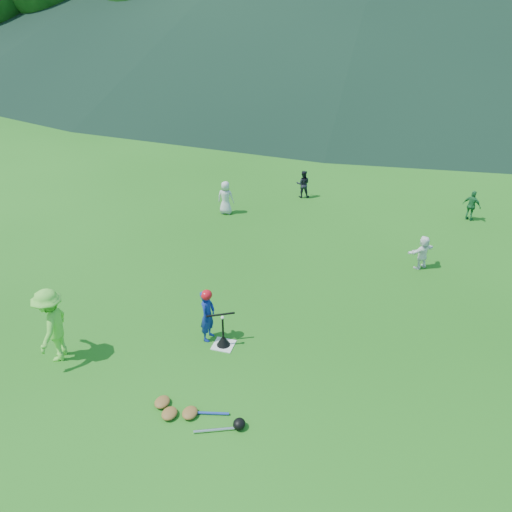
{
  "coord_description": "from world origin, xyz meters",
  "views": [
    {
      "loc": [
        3.09,
        -8.02,
        6.92
      ],
      "look_at": [
        0.0,
        2.5,
        0.9
      ],
      "focal_mm": 35.0,
      "sensor_mm": 36.0,
      "label": 1
    }
  ],
  "objects_px": {
    "home_plate": "(224,345)",
    "fielder_c": "(472,206)",
    "adult_coach": "(52,325)",
    "fielder_b": "(303,184)",
    "equipment_pile": "(190,413)",
    "fielder_a": "(226,198)",
    "fielder_d": "(423,252)",
    "batter_child": "(208,315)",
    "batting_tee": "(223,341)"
  },
  "relations": [
    {
      "from": "batter_child",
      "to": "batting_tee",
      "type": "bearing_deg",
      "value": -106.71
    },
    {
      "from": "home_plate",
      "to": "fielder_c",
      "type": "height_order",
      "value": "fielder_c"
    },
    {
      "from": "home_plate",
      "to": "fielder_c",
      "type": "distance_m",
      "value": 10.17
    },
    {
      "from": "fielder_b",
      "to": "fielder_d",
      "type": "height_order",
      "value": "fielder_b"
    },
    {
      "from": "fielder_b",
      "to": "equipment_pile",
      "type": "xyz_separation_m",
      "value": [
        0.19,
        -10.96,
        -0.44
      ]
    },
    {
      "from": "adult_coach",
      "to": "equipment_pile",
      "type": "height_order",
      "value": "adult_coach"
    },
    {
      "from": "adult_coach",
      "to": "fielder_b",
      "type": "distance_m",
      "value": 10.69
    },
    {
      "from": "batter_child",
      "to": "fielder_b",
      "type": "relative_size",
      "value": 1.21
    },
    {
      "from": "fielder_a",
      "to": "fielder_d",
      "type": "xyz_separation_m",
      "value": [
        6.39,
        -1.99,
        -0.09
      ]
    },
    {
      "from": "fielder_b",
      "to": "batting_tee",
      "type": "bearing_deg",
      "value": 78.03
    },
    {
      "from": "fielder_d",
      "to": "batting_tee",
      "type": "relative_size",
      "value": 1.41
    },
    {
      "from": "batter_child",
      "to": "batting_tee",
      "type": "relative_size",
      "value": 1.79
    },
    {
      "from": "batter_child",
      "to": "fielder_a",
      "type": "bearing_deg",
      "value": 20.0
    },
    {
      "from": "home_plate",
      "to": "batter_child",
      "type": "height_order",
      "value": "batter_child"
    },
    {
      "from": "home_plate",
      "to": "equipment_pile",
      "type": "relative_size",
      "value": 0.25
    },
    {
      "from": "equipment_pile",
      "to": "adult_coach",
      "type": "bearing_deg",
      "value": 167.33
    },
    {
      "from": "batting_tee",
      "to": "home_plate",
      "type": "bearing_deg",
      "value": 0.0
    },
    {
      "from": "home_plate",
      "to": "fielder_d",
      "type": "bearing_deg",
      "value": 49.16
    },
    {
      "from": "home_plate",
      "to": "batting_tee",
      "type": "xyz_separation_m",
      "value": [
        0.0,
        0.0,
        0.12
      ]
    },
    {
      "from": "fielder_a",
      "to": "equipment_pile",
      "type": "relative_size",
      "value": 0.63
    },
    {
      "from": "fielder_a",
      "to": "fielder_b",
      "type": "distance_m",
      "value": 3.1
    },
    {
      "from": "batter_child",
      "to": "adult_coach",
      "type": "distance_m",
      "value": 3.16
    },
    {
      "from": "home_plate",
      "to": "fielder_c",
      "type": "relative_size",
      "value": 0.44
    },
    {
      "from": "equipment_pile",
      "to": "fielder_a",
      "type": "bearing_deg",
      "value": 105.25
    },
    {
      "from": "adult_coach",
      "to": "fielder_c",
      "type": "xyz_separation_m",
      "value": [
        8.8,
        9.8,
        -0.32
      ]
    },
    {
      "from": "adult_coach",
      "to": "fielder_b",
      "type": "relative_size",
      "value": 1.63
    },
    {
      "from": "fielder_c",
      "to": "batting_tee",
      "type": "distance_m",
      "value": 10.17
    },
    {
      "from": "fielder_d",
      "to": "adult_coach",
      "type": "bearing_deg",
      "value": -4.69
    },
    {
      "from": "fielder_d",
      "to": "batting_tee",
      "type": "height_order",
      "value": "fielder_d"
    },
    {
      "from": "batter_child",
      "to": "fielder_c",
      "type": "xyz_separation_m",
      "value": [
        6.01,
        8.32,
        -0.1
      ]
    },
    {
      "from": "fielder_b",
      "to": "fielder_d",
      "type": "xyz_separation_m",
      "value": [
        4.18,
        -4.17,
        -0.02
      ]
    },
    {
      "from": "home_plate",
      "to": "fielder_d",
      "type": "xyz_separation_m",
      "value": [
        4.08,
        4.72,
        0.47
      ]
    },
    {
      "from": "adult_coach",
      "to": "fielder_d",
      "type": "distance_m",
      "value": 9.47
    },
    {
      "from": "batter_child",
      "to": "batting_tee",
      "type": "height_order",
      "value": "batter_child"
    },
    {
      "from": "fielder_d",
      "to": "equipment_pile",
      "type": "xyz_separation_m",
      "value": [
        -3.99,
        -6.79,
        -0.41
      ]
    },
    {
      "from": "adult_coach",
      "to": "fielder_d",
      "type": "height_order",
      "value": "adult_coach"
    },
    {
      "from": "fielder_b",
      "to": "equipment_pile",
      "type": "distance_m",
      "value": 10.97
    },
    {
      "from": "home_plate",
      "to": "adult_coach",
      "type": "distance_m",
      "value": 3.55
    },
    {
      "from": "home_plate",
      "to": "equipment_pile",
      "type": "height_order",
      "value": "equipment_pile"
    },
    {
      "from": "home_plate",
      "to": "fielder_d",
      "type": "distance_m",
      "value": 6.26
    },
    {
      "from": "fielder_b",
      "to": "adult_coach",
      "type": "bearing_deg",
      "value": 60.6
    },
    {
      "from": "home_plate",
      "to": "fielder_b",
      "type": "relative_size",
      "value": 0.45
    },
    {
      "from": "batting_tee",
      "to": "fielder_c",
      "type": "bearing_deg",
      "value": 56.45
    },
    {
      "from": "fielder_c",
      "to": "equipment_pile",
      "type": "distance_m",
      "value": 11.91
    },
    {
      "from": "batting_tee",
      "to": "fielder_b",
      "type": "bearing_deg",
      "value": 90.63
    },
    {
      "from": "fielder_d",
      "to": "fielder_b",
      "type": "bearing_deg",
      "value": -89.43
    },
    {
      "from": "fielder_a",
      "to": "fielder_d",
      "type": "height_order",
      "value": "fielder_a"
    },
    {
      "from": "fielder_a",
      "to": "equipment_pile",
      "type": "xyz_separation_m",
      "value": [
        2.4,
        -8.78,
        -0.5
      ]
    },
    {
      "from": "fielder_b",
      "to": "equipment_pile",
      "type": "height_order",
      "value": "fielder_b"
    },
    {
      "from": "batter_child",
      "to": "adult_coach",
      "type": "relative_size",
      "value": 0.74
    }
  ]
}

